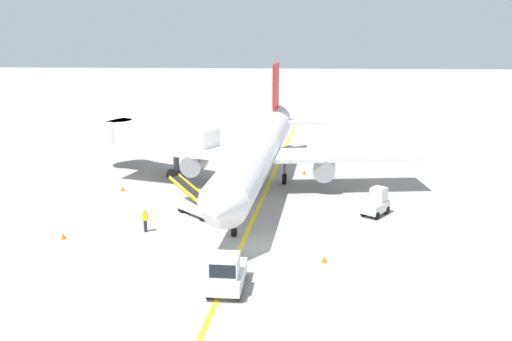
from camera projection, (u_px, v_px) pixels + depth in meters
ground_plane at (258, 246)px, 37.08m from camera, size 300.00×300.00×0.00m
taxi_line_yellow at (253, 220)px, 41.94m from camera, size 8.06×79.65×0.01m
airliner at (259, 150)px, 49.49m from camera, size 28.48×35.34×10.10m
jet_bridge at (150, 137)px, 54.83m from camera, size 12.60×8.11×4.85m
pushback_tug at (226, 273)px, 30.79m from camera, size 2.08×3.69×2.20m
baggage_tug_near_wing at (377, 203)px, 42.97m from camera, size 2.48×2.70×2.10m
belt_loader_forward_hold at (197, 205)px, 43.07m from camera, size 4.45×4.39×2.59m
ground_crew_marshaller at (145, 220)px, 39.43m from camera, size 0.36×0.24×1.70m
safety_cone_nose_left at (63, 236)px, 38.27m from camera, size 0.36×0.36×0.44m
safety_cone_nose_right at (245, 217)px, 42.08m from camera, size 0.36×0.36×0.44m
safety_cone_wingtip_left at (123, 189)px, 49.19m from camera, size 0.36×0.36×0.44m
safety_cone_wingtip_right at (324, 259)px, 34.54m from camera, size 0.36×0.36×0.44m
safety_cone_tail_area at (304, 172)px, 54.57m from camera, size 0.36×0.36×0.44m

